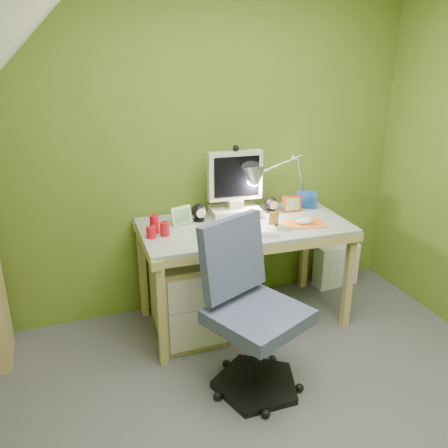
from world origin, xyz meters
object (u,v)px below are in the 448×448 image
object	(u,v)px
monitor	(235,179)
task_chair	(258,314)
desk	(244,273)
radiator	(336,265)
desk_lamp	(294,169)

from	to	relation	value
monitor	task_chair	distance (m)	1.04
monitor	task_chair	xyz separation A→B (m)	(-0.20, -0.88, -0.52)
desk	radiator	distance (m)	0.98
desk_lamp	radiator	distance (m)	0.99
monitor	desk	bearing A→B (deg)	-86.37
task_chair	radiator	bearing A→B (deg)	15.71
monitor	radiator	world-z (taller)	monitor
task_chair	radiator	world-z (taller)	task_chair
task_chair	radiator	size ratio (longest dim) A/B	2.77
desk	monitor	bearing A→B (deg)	91.90
desk_lamp	desk	bearing A→B (deg)	-169.98
desk	monitor	xyz separation A→B (m)	(-0.00, 0.18, 0.64)
radiator	task_chair	bearing A→B (deg)	-143.12
desk_lamp	radiator	xyz separation A→B (m)	(0.48, 0.07, -0.86)
task_chair	radiator	distance (m)	1.50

